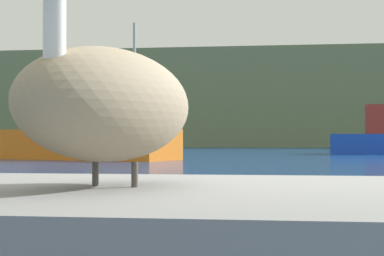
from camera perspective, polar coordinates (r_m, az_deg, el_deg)
hillside_backdrop at (r=73.20m, az=8.20°, el=2.35°), size 140.00×12.53×9.97m
pelican at (r=3.06m, az=-7.12°, el=2.13°), size 0.88×1.48×0.97m
fishing_boat_orange at (r=28.95m, az=-8.93°, el=-0.61°), size 8.03×5.07×5.54m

